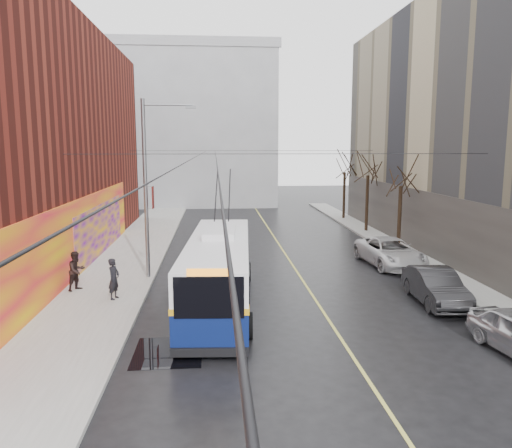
{
  "coord_description": "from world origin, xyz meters",
  "views": [
    {
      "loc": [
        -2.86,
        -15.02,
        6.71
      ],
      "look_at": [
        -0.83,
        9.71,
        2.84
      ],
      "focal_mm": 35.0,
      "sensor_mm": 36.0,
      "label": 1
    }
  ],
  "objects_px": {
    "parked_car_c": "(390,252)",
    "pedestrian_a": "(114,279)",
    "parked_car_b": "(436,287)",
    "streetlight_pole": "(149,184)",
    "tree_near": "(401,174)",
    "tree_mid": "(368,165)",
    "trolleybus": "(219,270)",
    "tree_far": "(345,164)",
    "pedestrian_b": "(77,271)",
    "following_car": "(226,233)"
  },
  "relations": [
    {
      "from": "parked_car_c",
      "to": "pedestrian_a",
      "type": "xyz_separation_m",
      "value": [
        -14.28,
        -5.62,
        0.27
      ]
    },
    {
      "from": "parked_car_c",
      "to": "pedestrian_a",
      "type": "bearing_deg",
      "value": -163.33
    },
    {
      "from": "parked_car_b",
      "to": "streetlight_pole",
      "type": "bearing_deg",
      "value": 162.0
    },
    {
      "from": "tree_near",
      "to": "parked_car_b",
      "type": "xyz_separation_m",
      "value": [
        -2.46,
        -10.97,
        -4.22
      ]
    },
    {
      "from": "tree_mid",
      "to": "trolleybus",
      "type": "xyz_separation_m",
      "value": [
        -11.75,
        -17.4,
        -3.71
      ]
    },
    {
      "from": "tree_mid",
      "to": "parked_car_b",
      "type": "bearing_deg",
      "value": -97.79
    },
    {
      "from": "tree_far",
      "to": "pedestrian_a",
      "type": "bearing_deg",
      "value": -124.54
    },
    {
      "from": "streetlight_pole",
      "to": "tree_mid",
      "type": "distance_m",
      "value": 19.96
    },
    {
      "from": "parked_car_c",
      "to": "pedestrian_b",
      "type": "height_order",
      "value": "pedestrian_b"
    },
    {
      "from": "tree_mid",
      "to": "tree_far",
      "type": "height_order",
      "value": "tree_mid"
    },
    {
      "from": "tree_far",
      "to": "trolleybus",
      "type": "relative_size",
      "value": 0.56
    },
    {
      "from": "trolleybus",
      "to": "pedestrian_b",
      "type": "relative_size",
      "value": 6.5
    },
    {
      "from": "tree_far",
      "to": "following_car",
      "type": "xyz_separation_m",
      "value": [
        -11.14,
        -10.47,
        -4.46
      ]
    },
    {
      "from": "tree_far",
      "to": "following_car",
      "type": "relative_size",
      "value": 1.64
    },
    {
      "from": "pedestrian_a",
      "to": "tree_near",
      "type": "bearing_deg",
      "value": -40.91
    },
    {
      "from": "tree_far",
      "to": "parked_car_b",
      "type": "height_order",
      "value": "tree_far"
    },
    {
      "from": "streetlight_pole",
      "to": "tree_far",
      "type": "relative_size",
      "value": 1.37
    },
    {
      "from": "streetlight_pole",
      "to": "pedestrian_b",
      "type": "relative_size",
      "value": 4.95
    },
    {
      "from": "pedestrian_a",
      "to": "parked_car_b",
      "type": "bearing_deg",
      "value": -77.02
    },
    {
      "from": "streetlight_pole",
      "to": "tree_far",
      "type": "bearing_deg",
      "value": 52.88
    },
    {
      "from": "streetlight_pole",
      "to": "tree_near",
      "type": "relative_size",
      "value": 1.41
    },
    {
      "from": "streetlight_pole",
      "to": "trolleybus",
      "type": "height_order",
      "value": "streetlight_pole"
    },
    {
      "from": "trolleybus",
      "to": "following_car",
      "type": "distance_m",
      "value": 13.97
    },
    {
      "from": "tree_near",
      "to": "parked_car_c",
      "type": "distance_m",
      "value": 6.16
    },
    {
      "from": "tree_mid",
      "to": "tree_far",
      "type": "bearing_deg",
      "value": 90.0
    },
    {
      "from": "tree_far",
      "to": "following_car",
      "type": "distance_m",
      "value": 15.92
    },
    {
      "from": "streetlight_pole",
      "to": "pedestrian_a",
      "type": "height_order",
      "value": "streetlight_pole"
    },
    {
      "from": "pedestrian_b",
      "to": "following_car",
      "type": "bearing_deg",
      "value": 3.44
    },
    {
      "from": "following_car",
      "to": "pedestrian_a",
      "type": "xyz_separation_m",
      "value": [
        -5.14,
        -13.19,
        0.36
      ]
    },
    {
      "from": "tree_mid",
      "to": "tree_far",
      "type": "xyz_separation_m",
      "value": [
        0.0,
        7.0,
        -0.11
      ]
    },
    {
      "from": "tree_mid",
      "to": "parked_car_c",
      "type": "height_order",
      "value": "tree_mid"
    },
    {
      "from": "tree_far",
      "to": "trolleybus",
      "type": "height_order",
      "value": "tree_far"
    },
    {
      "from": "parked_car_c",
      "to": "pedestrian_b",
      "type": "xyz_separation_m",
      "value": [
        -16.26,
        -4.1,
        0.29
      ]
    },
    {
      "from": "tree_near",
      "to": "following_car",
      "type": "relative_size",
      "value": 1.59
    },
    {
      "from": "trolleybus",
      "to": "tree_near",
      "type": "bearing_deg",
      "value": 45.06
    },
    {
      "from": "tree_far",
      "to": "following_car",
      "type": "height_order",
      "value": "tree_far"
    },
    {
      "from": "pedestrian_b",
      "to": "tree_mid",
      "type": "bearing_deg",
      "value": -15.53
    },
    {
      "from": "tree_near",
      "to": "trolleybus",
      "type": "bearing_deg",
      "value": -138.48
    },
    {
      "from": "following_car",
      "to": "tree_far",
      "type": "bearing_deg",
      "value": 37.6
    },
    {
      "from": "tree_far",
      "to": "parked_car_c",
      "type": "xyz_separation_m",
      "value": [
        -2.0,
        -18.03,
        -4.37
      ]
    },
    {
      "from": "parked_car_b",
      "to": "trolleybus",
      "type": "bearing_deg",
      "value": 179.88
    },
    {
      "from": "tree_mid",
      "to": "following_car",
      "type": "bearing_deg",
      "value": -162.72
    },
    {
      "from": "streetlight_pole",
      "to": "pedestrian_a",
      "type": "bearing_deg",
      "value": -107.34
    },
    {
      "from": "parked_car_c",
      "to": "tree_mid",
      "type": "bearing_deg",
      "value": 74.9
    },
    {
      "from": "streetlight_pole",
      "to": "parked_car_c",
      "type": "distance_m",
      "value": 13.9
    },
    {
      "from": "streetlight_pole",
      "to": "tree_far",
      "type": "distance_m",
      "value": 25.09
    },
    {
      "from": "streetlight_pole",
      "to": "following_car",
      "type": "distance_m",
      "value": 11.15
    },
    {
      "from": "streetlight_pole",
      "to": "trolleybus",
      "type": "relative_size",
      "value": 0.76
    },
    {
      "from": "trolleybus",
      "to": "parked_car_c",
      "type": "bearing_deg",
      "value": 36.69
    },
    {
      "from": "tree_near",
      "to": "trolleybus",
      "type": "xyz_separation_m",
      "value": [
        -11.75,
        -10.4,
        -3.43
      ]
    }
  ]
}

